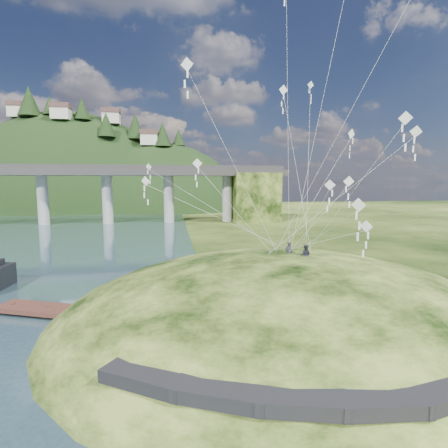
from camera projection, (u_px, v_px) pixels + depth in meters
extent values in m
plane|color=black|center=(179.00, 339.00, 23.48)|extent=(320.00, 320.00, 0.00)
ellipsoid|color=black|center=(283.00, 339.00, 26.80)|extent=(36.00, 32.00, 13.00)
cube|color=black|center=(147.00, 377.00, 15.16)|extent=(4.32, 3.62, 0.71)
cube|color=black|center=(220.00, 392.00, 13.98)|extent=(4.10, 2.97, 0.61)
cube|color=black|center=(301.00, 401.00, 13.44)|extent=(3.85, 2.37, 0.62)
cube|color=black|center=(380.00, 402.00, 13.45)|extent=(3.62, 1.83, 0.66)
cube|color=black|center=(445.00, 392.00, 14.09)|extent=(3.82, 2.27, 0.68)
cylinder|color=#989590|center=(43.00, 199.00, 86.73)|extent=(2.60, 2.60, 13.00)
cylinder|color=#989590|center=(107.00, 198.00, 89.02)|extent=(2.60, 2.60, 13.00)
cylinder|color=#989590|center=(169.00, 198.00, 91.31)|extent=(2.60, 2.60, 13.00)
cylinder|color=#989590|center=(227.00, 197.00, 93.60)|extent=(2.60, 2.60, 13.00)
cube|color=black|center=(254.00, 197.00, 94.70)|extent=(12.00, 11.00, 13.00)
ellipsoid|color=black|center=(73.00, 223.00, 142.01)|extent=(96.00, 68.00, 88.00)
ellipsoid|color=black|center=(160.00, 234.00, 139.80)|extent=(76.00, 56.00, 72.00)
cone|color=black|center=(29.00, 101.00, 124.06)|extent=(8.01, 8.01, 10.54)
cone|color=black|center=(50.00, 105.00, 124.70)|extent=(4.97, 4.97, 6.54)
cone|color=black|center=(82.00, 109.00, 124.55)|extent=(5.83, 5.83, 7.67)
cone|color=black|center=(106.00, 125.00, 121.72)|extent=(6.47, 6.47, 8.51)
cone|color=black|center=(135.00, 126.00, 129.79)|extent=(7.13, 7.13, 9.38)
cone|color=black|center=(163.00, 134.00, 126.81)|extent=(6.56, 6.56, 8.63)
cone|color=black|center=(179.00, 137.00, 133.19)|extent=(4.88, 4.88, 6.42)
cube|color=beige|center=(18.00, 112.00, 126.99)|extent=(6.00, 5.00, 4.00)
cube|color=#50342E|center=(18.00, 104.00, 126.68)|extent=(6.40, 5.40, 1.60)
cube|color=beige|center=(61.00, 114.00, 121.85)|extent=(6.00, 5.00, 4.00)
cube|color=#50342E|center=(61.00, 106.00, 121.53)|extent=(6.40, 5.40, 1.60)
cube|color=beige|center=(111.00, 119.00, 130.12)|extent=(6.00, 5.00, 4.00)
cube|color=#50342E|center=(111.00, 111.00, 129.80)|extent=(6.40, 5.40, 1.60)
cube|color=beige|center=(149.00, 140.00, 127.27)|extent=(6.00, 5.00, 4.00)
cube|color=#50342E|center=(149.00, 132.00, 126.95)|extent=(6.40, 5.40, 1.60)
cube|color=#3C1F18|center=(81.00, 312.00, 26.95)|extent=(14.39, 7.38, 0.36)
cylinder|color=#3C1F18|center=(14.00, 309.00, 28.33)|extent=(0.31, 0.31, 1.04)
cylinder|color=#3C1F18|center=(47.00, 312.00, 27.65)|extent=(0.31, 0.31, 1.04)
cylinder|color=#3C1F18|center=(82.00, 316.00, 26.98)|extent=(0.31, 0.31, 1.04)
cylinder|color=#3C1F18|center=(118.00, 319.00, 26.30)|extent=(0.31, 0.31, 1.04)
cylinder|color=#3C1F18|center=(157.00, 323.00, 25.63)|extent=(0.31, 0.31, 1.04)
imported|color=#242830|center=(289.00, 242.00, 27.21)|extent=(0.65, 0.44, 1.73)
imported|color=#242830|center=(305.00, 244.00, 26.31)|extent=(1.02, 0.93, 1.69)
cube|color=silver|center=(311.00, 85.00, 32.23)|extent=(0.67, 0.23, 0.68)
cube|color=silver|center=(310.00, 91.00, 32.29)|extent=(0.09, 0.06, 0.40)
cube|color=silver|center=(310.00, 96.00, 32.35)|extent=(0.09, 0.06, 0.40)
cube|color=silver|center=(310.00, 102.00, 32.40)|extent=(0.09, 0.06, 0.40)
cube|color=silver|center=(149.00, 167.00, 32.62)|extent=(0.55, 0.42, 0.65)
cube|color=silver|center=(149.00, 172.00, 32.67)|extent=(0.09, 0.04, 0.38)
cube|color=silver|center=(149.00, 177.00, 32.73)|extent=(0.09, 0.04, 0.38)
cube|color=silver|center=(149.00, 182.00, 32.78)|extent=(0.09, 0.04, 0.38)
cube|color=silver|center=(366.00, 226.00, 20.37)|extent=(0.52, 0.59, 0.72)
cube|color=silver|center=(366.00, 235.00, 20.43)|extent=(0.09, 0.07, 0.44)
cube|color=silver|center=(365.00, 244.00, 20.50)|extent=(0.09, 0.07, 0.44)
cube|color=silver|center=(365.00, 253.00, 20.56)|extent=(0.09, 0.07, 0.44)
cube|color=silver|center=(286.00, 4.00, 27.78)|extent=(0.11, 0.05, 0.49)
cube|color=silver|center=(146.00, 181.00, 23.70)|extent=(0.59, 0.40, 0.65)
cube|color=silver|center=(146.00, 188.00, 23.76)|extent=(0.09, 0.04, 0.39)
cube|color=silver|center=(146.00, 195.00, 23.81)|extent=(0.09, 0.04, 0.39)
cube|color=silver|center=(146.00, 202.00, 23.87)|extent=(0.09, 0.04, 0.39)
cube|color=silver|center=(406.00, 118.00, 20.52)|extent=(0.66, 0.52, 0.79)
cube|color=silver|center=(405.00, 128.00, 20.58)|extent=(0.10, 0.06, 0.46)
cube|color=silver|center=(404.00, 138.00, 20.65)|extent=(0.10, 0.06, 0.46)
cube|color=silver|center=(404.00, 147.00, 20.72)|extent=(0.10, 0.06, 0.46)
cube|color=silver|center=(197.00, 163.00, 26.89)|extent=(0.75, 0.21, 0.76)
cube|color=silver|center=(197.00, 170.00, 26.95)|extent=(0.10, 0.03, 0.44)
cube|color=silver|center=(197.00, 177.00, 27.02)|extent=(0.10, 0.03, 0.44)
cube|color=silver|center=(197.00, 184.00, 27.08)|extent=(0.10, 0.03, 0.44)
cube|color=silver|center=(283.00, 90.00, 32.07)|extent=(0.87, 0.23, 0.87)
cube|color=silver|center=(283.00, 97.00, 32.15)|extent=(0.11, 0.06, 0.51)
cube|color=silver|center=(283.00, 104.00, 32.22)|extent=(0.11, 0.06, 0.51)
cube|color=silver|center=(283.00, 111.00, 32.29)|extent=(0.11, 0.06, 0.51)
cube|color=silver|center=(187.00, 64.00, 20.70)|extent=(0.75, 0.37, 0.80)
cube|color=silver|center=(187.00, 74.00, 20.77)|extent=(0.10, 0.05, 0.46)
cube|color=silver|center=(187.00, 84.00, 20.84)|extent=(0.10, 0.05, 0.46)
cube|color=silver|center=(187.00, 94.00, 20.90)|extent=(0.10, 0.05, 0.46)
cube|color=silver|center=(416.00, 132.00, 25.30)|extent=(0.84, 0.32, 0.85)
cube|color=silver|center=(415.00, 140.00, 25.37)|extent=(0.11, 0.03, 0.50)
cube|color=silver|center=(415.00, 149.00, 25.44)|extent=(0.11, 0.03, 0.50)
cube|color=silver|center=(414.00, 157.00, 25.51)|extent=(0.11, 0.03, 0.50)
cube|color=silver|center=(330.00, 185.00, 20.67)|extent=(0.51, 0.48, 0.66)
cube|color=silver|center=(330.00, 193.00, 20.73)|extent=(0.08, 0.06, 0.39)
cube|color=silver|center=(329.00, 201.00, 20.78)|extent=(0.08, 0.06, 0.39)
cube|color=silver|center=(329.00, 209.00, 20.84)|extent=(0.08, 0.06, 0.39)
cube|color=silver|center=(349.00, 181.00, 23.00)|extent=(0.71, 0.18, 0.71)
cube|color=silver|center=(348.00, 189.00, 23.06)|extent=(0.09, 0.02, 0.42)
cube|color=silver|center=(348.00, 197.00, 23.12)|extent=(0.09, 0.02, 0.42)
cube|color=silver|center=(348.00, 204.00, 23.18)|extent=(0.09, 0.02, 0.42)
cube|color=silver|center=(351.00, 134.00, 29.10)|extent=(0.77, 0.39, 0.83)
cube|color=silver|center=(351.00, 141.00, 29.17)|extent=(0.10, 0.08, 0.48)
cube|color=silver|center=(351.00, 148.00, 29.24)|extent=(0.10, 0.08, 0.48)
cube|color=silver|center=(350.00, 155.00, 29.31)|extent=(0.10, 0.08, 0.48)
cube|color=silver|center=(358.00, 205.00, 20.86)|extent=(0.54, 0.76, 0.86)
cube|color=silver|center=(358.00, 216.00, 20.93)|extent=(0.10, 0.09, 0.52)
cube|color=silver|center=(358.00, 226.00, 21.00)|extent=(0.10, 0.09, 0.52)
cube|color=silver|center=(357.00, 236.00, 21.08)|extent=(0.10, 0.09, 0.52)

